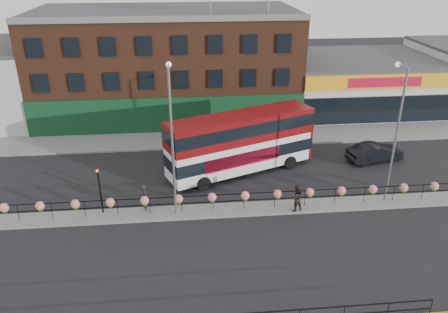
{
  "coord_description": "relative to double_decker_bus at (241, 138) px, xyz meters",
  "views": [
    {
      "loc": [
        -2.64,
        -23.88,
        15.18
      ],
      "look_at": [
        0.0,
        3.0,
        2.5
      ],
      "focal_mm": 35.0,
      "sensor_mm": 36.0,
      "label": 1
    }
  ],
  "objects": [
    {
      "name": "brick_building",
      "position": [
        -5.54,
        14.46,
        2.32
      ],
      "size": [
        25.0,
        12.21,
        10.3
      ],
      "color": "brown",
      "rests_on": "ground"
    },
    {
      "name": "lamp_column_west",
      "position": [
        -4.91,
        -5.43,
        2.88
      ],
      "size": [
        0.34,
        1.64,
        9.34
      ],
      "color": "gray",
      "rests_on": "median"
    },
    {
      "name": "pedestrian_b",
      "position": [
        2.71,
        -6.03,
        -1.77
      ],
      "size": [
        1.17,
        1.06,
        1.78
      ],
      "primitive_type": "imported",
      "rotation": [
        0.0,
        0.0,
        3.37
      ],
      "color": "black",
      "rests_on": "median"
    },
    {
      "name": "pedestrian_a",
      "position": [
        -6.85,
        -4.95,
        -1.78
      ],
      "size": [
        0.91,
        0.84,
        1.75
      ],
      "primitive_type": "imported",
      "rotation": [
        0.0,
        0.0,
        1.93
      ],
      "color": "black",
      "rests_on": "median"
    },
    {
      "name": "car",
      "position": [
        10.85,
        0.83,
        -2.07
      ],
      "size": [
        3.39,
        5.13,
        1.48
      ],
      "primitive_type": "imported",
      "rotation": [
        0.0,
        0.0,
        1.78
      ],
      "color": "black",
      "rests_on": "ground"
    },
    {
      "name": "median_railing",
      "position": [
        -1.54,
        -5.5,
        -1.76
      ],
      "size": [
        30.04,
        0.56,
        1.23
      ],
      "color": "black",
      "rests_on": "median"
    },
    {
      "name": "supermarket",
      "position": [
        14.46,
        14.4,
        -0.16
      ],
      "size": [
        15.0,
        12.25,
        5.3
      ],
      "color": "silver",
      "rests_on": "ground"
    },
    {
      "name": "double_decker_bus",
      "position": [
        0.0,
        0.0,
        0.0
      ],
      "size": [
        11.46,
        6.68,
        4.57
      ],
      "color": "white",
      "rests_on": "ground"
    },
    {
      "name": "traffic_light_median",
      "position": [
        -9.54,
        -5.11,
        -0.34
      ],
      "size": [
        0.15,
        0.28,
        3.65
      ],
      "color": "black",
      "rests_on": "median"
    },
    {
      "name": "ground",
      "position": [
        -1.54,
        -5.5,
        -2.81
      ],
      "size": [
        120.0,
        120.0,
        0.0
      ],
      "primitive_type": "plane",
      "color": "black",
      "rests_on": "ground"
    },
    {
      "name": "north_pavement",
      "position": [
        -1.54,
        6.5,
        -2.73
      ],
      "size": [
        60.0,
        4.0,
        0.15
      ],
      "primitive_type": "cube",
      "color": "slate",
      "rests_on": "ground"
    },
    {
      "name": "median",
      "position": [
        -1.54,
        -5.5,
        -2.73
      ],
      "size": [
        60.0,
        1.6,
        0.15
      ],
      "primitive_type": "cube",
      "color": "slate",
      "rests_on": "ground"
    },
    {
      "name": "lamp_column_east",
      "position": [
        9.01,
        -5.08,
        2.65
      ],
      "size": [
        0.32,
        1.57,
        8.95
      ],
      "color": "gray",
      "rests_on": "median"
    }
  ]
}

